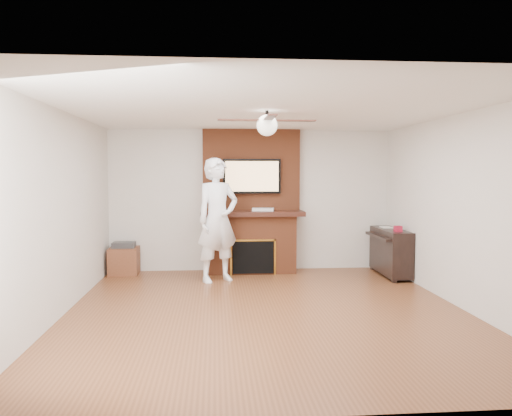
{
  "coord_description": "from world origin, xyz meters",
  "views": [
    {
      "loc": [
        -0.65,
        -6.13,
        1.73
      ],
      "look_at": [
        -0.06,
        0.9,
        1.24
      ],
      "focal_mm": 35.0,
      "sensor_mm": 36.0,
      "label": 1
    }
  ],
  "objects": [
    {
      "name": "candle_green",
      "position": [
        -0.04,
        2.32,
        0.05
      ],
      "size": [
        0.06,
        0.06,
        0.09
      ],
      "primitive_type": "cylinder",
      "color": "#4C732E",
      "rests_on": "ground"
    },
    {
      "name": "piano",
      "position": [
        2.31,
        2.0,
        0.42
      ],
      "size": [
        0.46,
        1.21,
        0.88
      ],
      "rotation": [
        0.0,
        0.0,
        -0.01
      ],
      "color": "black",
      "rests_on": "ground"
    },
    {
      "name": "person",
      "position": [
        -0.6,
        1.81,
        0.99
      ],
      "size": [
        0.87,
        0.78,
        1.98
      ],
      "primitive_type": "imported",
      "rotation": [
        0.0,
        0.0,
        0.51
      ],
      "color": "white",
      "rests_on": "ground"
    },
    {
      "name": "fireplace",
      "position": [
        0.0,
        2.55,
        1.0
      ],
      "size": [
        1.78,
        0.64,
        2.5
      ],
      "color": "brown",
      "rests_on": "ground"
    },
    {
      "name": "side_table",
      "position": [
        -2.2,
        2.48,
        0.26
      ],
      "size": [
        0.49,
        0.49,
        0.56
      ],
      "rotation": [
        0.0,
        0.0,
        0.01
      ],
      "color": "#5C2E1A",
      "rests_on": "ground"
    },
    {
      "name": "candle_cream",
      "position": [
        0.04,
        2.35,
        0.05
      ],
      "size": [
        0.09,
        0.09,
        0.09
      ],
      "primitive_type": "cylinder",
      "color": "beige",
      "rests_on": "ground"
    },
    {
      "name": "cable_box",
      "position": [
        0.19,
        2.45,
        1.11
      ],
      "size": [
        0.4,
        0.27,
        0.05
      ],
      "primitive_type": "cube",
      "rotation": [
        0.0,
        0.0,
        -0.18
      ],
      "color": "silver",
      "rests_on": "fireplace"
    },
    {
      "name": "ceiling_fan",
      "position": [
        -0.0,
        0.0,
        2.33
      ],
      "size": [
        1.21,
        1.21,
        0.31
      ],
      "color": "black",
      "rests_on": "room_shell"
    },
    {
      "name": "candle_blue",
      "position": [
        0.18,
        2.33,
        0.04
      ],
      "size": [
        0.07,
        0.07,
        0.07
      ],
      "primitive_type": "cylinder",
      "color": "#304D91",
      "rests_on": "ground"
    },
    {
      "name": "tv",
      "position": [
        0.0,
        2.5,
        1.68
      ],
      "size": [
        1.0,
        0.08,
        0.6
      ],
      "color": "black",
      "rests_on": "fireplace"
    },
    {
      "name": "room_shell",
      "position": [
        0.0,
        0.0,
        1.25
      ],
      "size": [
        5.36,
        5.86,
        2.86
      ],
      "color": "brown",
      "rests_on": "ground"
    }
  ]
}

